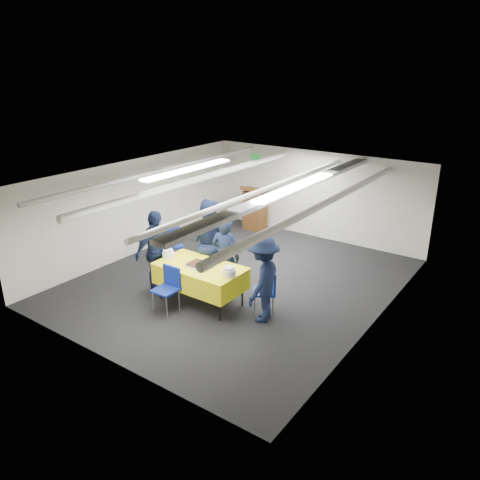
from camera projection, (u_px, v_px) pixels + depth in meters
name	position (u px, v px, depth m)	size (l,w,h in m)	color
ground	(238.00, 281.00, 10.05)	(7.00, 7.00, 0.00)	black
room_shell	(253.00, 196.00, 9.67)	(6.00, 7.00, 2.30)	silver
serving_table	(200.00, 276.00, 8.98)	(1.73, 0.94, 0.77)	black
sheet_cake	(200.00, 265.00, 8.82)	(0.47, 0.36, 0.08)	white
plate_stack_left	(168.00, 254.00, 9.26)	(0.23, 0.23, 0.16)	white
plate_stack_right	(229.00, 272.00, 8.44)	(0.25, 0.25, 0.18)	white
podium	(255.00, 208.00, 13.02)	(0.62, 0.53, 1.25)	brown
chair_near	(168.00, 285.00, 8.69)	(0.43, 0.43, 0.87)	gray
chair_right	(269.00, 288.00, 8.57)	(0.58, 0.58, 0.87)	gray
chair_left	(172.00, 241.00, 10.83)	(0.59, 0.59, 0.87)	gray
sailor_a	(225.00, 257.00, 9.21)	(0.59, 0.39, 1.63)	black
sailor_b	(208.00, 242.00, 9.66)	(0.90, 0.70, 1.85)	black
sailor_c	(156.00, 251.00, 9.39)	(0.99, 0.41, 1.69)	black
sailor_d	(263.00, 279.00, 8.27)	(1.04, 0.60, 1.61)	black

